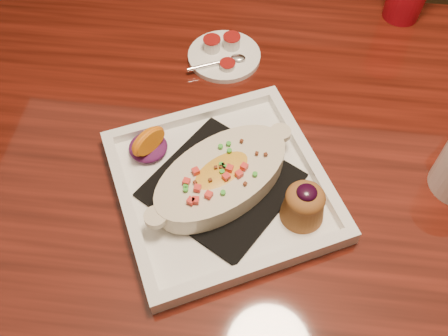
# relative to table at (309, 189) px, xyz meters

# --- Properties ---
(floor) EXTENTS (7.00, 7.00, 0.00)m
(floor) POSITION_rel_table_xyz_m (0.00, 0.00, -0.65)
(floor) COLOR black
(floor) RESTS_ON ground
(table) EXTENTS (1.50, 0.90, 0.75)m
(table) POSITION_rel_table_xyz_m (0.00, 0.00, 0.00)
(table) COLOR maroon
(table) RESTS_ON floor
(chair_far) EXTENTS (0.42, 0.42, 0.93)m
(chair_far) POSITION_rel_table_xyz_m (-0.00, 0.63, -0.15)
(chair_far) COLOR black
(chair_far) RESTS_ON floor
(plate) EXTENTS (0.43, 0.43, 0.08)m
(plate) POSITION_rel_table_xyz_m (-0.14, -0.09, 0.12)
(plate) COLOR white
(plate) RESTS_ON table
(saucer) EXTENTS (0.14, 0.14, 0.10)m
(saucer) POSITION_rel_table_xyz_m (-0.19, 0.23, 0.11)
(saucer) COLOR white
(saucer) RESTS_ON table
(creamer_loose) EXTENTS (0.03, 0.03, 0.02)m
(creamer_loose) POSITION_rel_table_xyz_m (-0.18, 0.19, 0.11)
(creamer_loose) COLOR silver
(creamer_loose) RESTS_ON table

